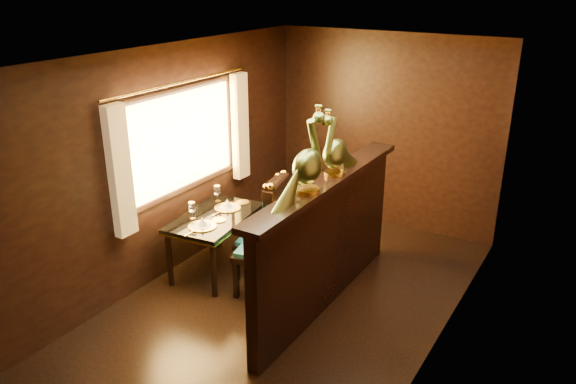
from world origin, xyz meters
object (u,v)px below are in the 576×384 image
object	(u,v)px
chair_left	(271,234)
peacock_left	(308,151)
peacock_right	(335,141)
dining_table	(214,221)
chair_right	(267,227)

from	to	relation	value
chair_left	peacock_left	xyz separation A→B (m)	(0.57, -0.28, 1.05)
peacock_left	peacock_right	size ratio (longest dim) A/B	1.11
dining_table	chair_left	xyz separation A→B (m)	(0.81, -0.10, 0.09)
chair_right	peacock_right	size ratio (longest dim) A/B	1.75
dining_table	chair_right	world-z (taller)	chair_right
dining_table	peacock_left	xyz separation A→B (m)	(1.38, -0.38, 1.13)
chair_right	peacock_right	xyz separation A→B (m)	(0.80, -0.01, 1.08)
peacock_left	dining_table	bearing A→B (deg)	164.66
chair_left	chair_right	xyz separation A→B (m)	(-0.22, 0.26, -0.08)
peacock_right	chair_right	bearing A→B (deg)	179.08
dining_table	chair_left	size ratio (longest dim) A/B	0.92
chair_left	chair_right	bearing A→B (deg)	117.24
dining_table	peacock_right	bearing A→B (deg)	-0.80
dining_table	peacock_right	distance (m)	1.77
peacock_left	chair_right	bearing A→B (deg)	145.93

